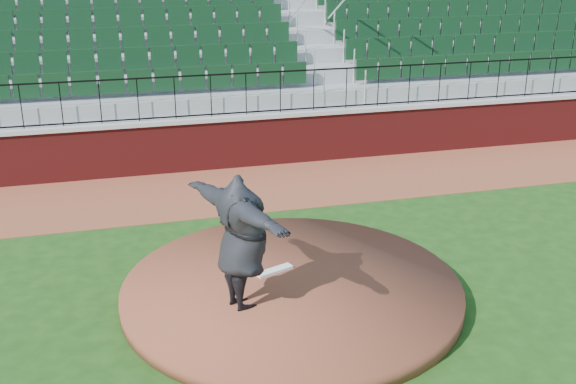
% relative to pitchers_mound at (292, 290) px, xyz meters
% --- Properties ---
extents(ground, '(90.00, 90.00, 0.00)m').
position_rel_pitchers_mound_xyz_m(ground, '(0.27, -0.25, -0.12)').
color(ground, '#1A4112').
rests_on(ground, ground).
extents(warning_track, '(34.00, 3.20, 0.01)m').
position_rel_pitchers_mound_xyz_m(warning_track, '(0.27, 5.15, -0.12)').
color(warning_track, brown).
rests_on(warning_track, ground).
extents(field_wall, '(34.00, 0.35, 1.20)m').
position_rel_pitchers_mound_xyz_m(field_wall, '(0.27, 6.75, 0.47)').
color(field_wall, maroon).
rests_on(field_wall, ground).
extents(wall_cap, '(34.00, 0.45, 0.10)m').
position_rel_pitchers_mound_xyz_m(wall_cap, '(0.27, 6.75, 1.12)').
color(wall_cap, '#B7B7B7').
rests_on(wall_cap, field_wall).
extents(wall_railing, '(34.00, 0.05, 1.00)m').
position_rel_pitchers_mound_xyz_m(wall_railing, '(0.27, 6.75, 1.67)').
color(wall_railing, black).
rests_on(wall_railing, wall_cap).
extents(seating_stands, '(34.00, 5.10, 4.60)m').
position_rel_pitchers_mound_xyz_m(seating_stands, '(0.27, 9.47, 2.18)').
color(seating_stands, gray).
rests_on(seating_stands, ground).
extents(concourse_wall, '(34.00, 0.50, 5.50)m').
position_rel_pitchers_mound_xyz_m(concourse_wall, '(0.27, 12.27, 2.62)').
color(concourse_wall, maroon).
rests_on(concourse_wall, ground).
extents(pitchers_mound, '(5.32, 5.32, 0.25)m').
position_rel_pitchers_mound_xyz_m(pitchers_mound, '(0.00, 0.00, 0.00)').
color(pitchers_mound, brown).
rests_on(pitchers_mound, ground).
extents(pitching_rubber, '(0.66, 0.38, 0.04)m').
position_rel_pitchers_mound_xyz_m(pitching_rubber, '(-0.17, 0.45, 0.15)').
color(pitching_rubber, white).
rests_on(pitching_rubber, pitchers_mound).
extents(pitcher, '(1.53, 2.60, 2.05)m').
position_rel_pitchers_mound_xyz_m(pitcher, '(-0.88, -0.49, 1.15)').
color(pitcher, black).
rests_on(pitcher, pitchers_mound).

